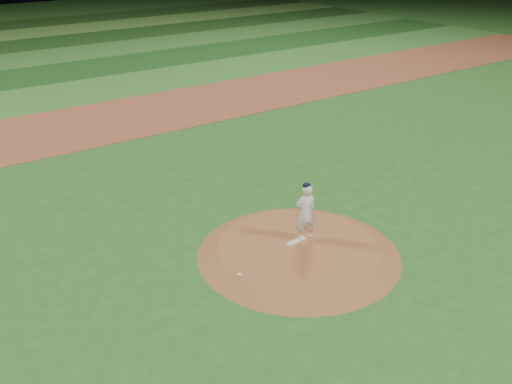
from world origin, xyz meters
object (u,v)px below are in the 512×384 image
Objects in this scene: pitchers_mound at (298,250)px; pitcher_on_mound at (306,212)px; pitching_rubber at (296,241)px; rosin_bag at (240,274)px.

pitchers_mound is 1.07m from pitcher_on_mound.
pitching_rubber is 0.88m from pitcher_on_mound.
rosin_bag reaches higher than pitchers_mound.
pitcher_on_mound is (0.41, 0.25, 0.95)m from pitchers_mound.
pitcher_on_mound is at bearing 31.11° from pitchers_mound.
pitchers_mound is 0.28m from pitching_rubber.
pitching_rubber is at bearing 12.55° from rosin_bag.
rosin_bag is (-2.17, -0.48, 0.02)m from pitching_rubber.
pitching_rubber is 5.46× the size of rosin_bag.
rosin_bag is at bearing -172.84° from pitchers_mound.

